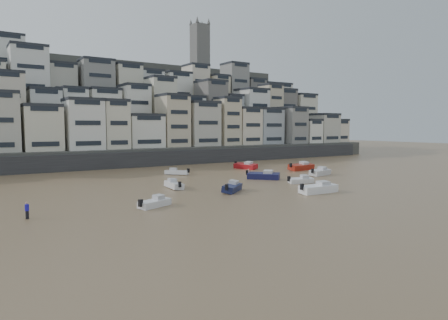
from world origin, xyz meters
TOP-DOWN VIEW (x-y plane):
  - ground at (0.00, 0.00)m, footprint 400.00×400.00m
  - harbor_wall at (10.00, 65.00)m, footprint 140.00×3.00m
  - hillside at (14.73, 104.84)m, footprint 141.04×66.00m
  - boat_a at (14.38, 16.64)m, footprint 6.49×2.41m
  - boat_b at (19.09, 24.90)m, footprint 4.84×2.70m
  - boat_c at (4.97, 24.17)m, footprint 5.42×4.84m
  - boat_d at (29.82, 30.80)m, footprint 6.36×3.44m
  - boat_e at (17.17, 32.23)m, footprint 5.54×5.94m
  - boat_f at (-0.52, 31.62)m, footprint 2.28×5.38m
  - boat_g at (33.19, 39.30)m, footprint 7.09×2.83m
  - boat_h at (7.45, 46.61)m, footprint 4.64×4.58m
  - boat_i at (24.81, 47.87)m, footprint 3.35×6.42m
  - boat_j at (-8.62, 20.13)m, footprint 4.91×3.21m
  - person_blue at (-21.69, 21.59)m, footprint 0.44×0.44m
  - person_pink at (15.43, 34.34)m, footprint 0.44×0.44m

SIDE VIEW (x-z plane):
  - ground at x=0.00m, z-range 0.00..0.00m
  - boat_b at x=19.09m, z-range 0.00..1.26m
  - boat_j at x=-8.62m, z-range 0.00..1.28m
  - boat_h at x=7.45m, z-range 0.00..1.34m
  - boat_f at x=-0.52m, z-range 0.00..1.43m
  - boat_c at x=4.97m, z-range 0.00..1.50m
  - boat_d at x=29.82m, z-range 0.00..1.65m
  - boat_i at x=24.81m, z-range 0.00..1.67m
  - boat_e at x=17.17m, z-range 0.00..1.67m
  - person_blue at x=-21.69m, z-range 0.00..1.74m
  - person_pink at x=15.43m, z-range 0.00..1.74m
  - boat_a at x=14.38m, z-range 0.00..1.74m
  - boat_g at x=33.19m, z-range 0.00..1.89m
  - harbor_wall at x=10.00m, z-range 0.00..3.50m
  - hillside at x=14.73m, z-range -11.99..38.01m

